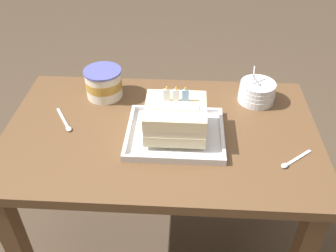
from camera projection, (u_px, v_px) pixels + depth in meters
name	position (u px, v px, depth m)	size (l,w,h in m)	color
ground_plane	(163.00, 246.00, 1.73)	(8.00, 8.00, 0.00)	#4C3D2D
dining_table	(161.00, 153.00, 1.37)	(1.09, 0.67, 0.69)	brown
foil_tray	(175.00, 134.00, 1.27)	(0.33, 0.28, 0.02)	silver
birthday_cake	(175.00, 118.00, 1.23)	(0.20, 0.18, 0.16)	beige
bowl_stack	(257.00, 92.00, 1.42)	(0.14, 0.14, 0.14)	white
ice_cream_tub	(104.00, 83.00, 1.44)	(0.14, 0.14, 0.11)	silver
serving_spoon_near_tray	(66.00, 124.00, 1.32)	(0.09, 0.14, 0.01)	silver
serving_spoon_by_bowls	(291.00, 162.00, 1.17)	(0.12, 0.10, 0.01)	silver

